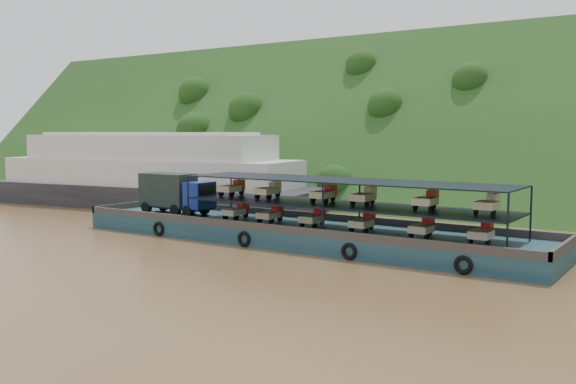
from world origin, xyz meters
The scene contains 4 objects.
ground centered at (0.00, 0.00, 0.00)m, with size 160.00×160.00×0.00m, color brown.
hillside centered at (0.00, 36.00, 0.00)m, with size 140.00×28.00×28.00m, color #1A3B15.
cargo_barge centered at (-0.14, 0.39, 1.10)m, with size 35.00×7.18×4.54m.
passenger_ferry centered at (-24.33, 10.28, 3.31)m, with size 38.70×14.96×7.64m.
Camera 1 is at (24.81, -36.67, 7.76)m, focal length 40.00 mm.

